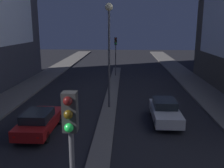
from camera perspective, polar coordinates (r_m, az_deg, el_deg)
The scene contains 6 objects.
median_strip at distance 20.81m, azimuth -0.40°, elevation -4.26°, with size 1.10×34.90×0.14m.
traffic_light_near at distance 5.88m, azimuth -9.29°, elevation -14.02°, with size 0.32×0.42×4.77m.
traffic_light_mid at distance 31.23m, azimuth 0.84°, elevation 8.27°, with size 0.32×0.42×4.77m.
street_lamp at distance 18.50m, azimuth -0.68°, elevation 11.24°, with size 0.57×0.57×7.76m.
car_left_lane at distance 15.71m, azimuth -16.28°, elevation -8.16°, with size 1.81×4.37×1.42m.
car_right_lane at distance 17.15m, azimuth 12.01°, elevation -6.03°, with size 1.71×4.36×1.46m.
Camera 1 is at (1.19, -1.37, 6.30)m, focal length 40.00 mm.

